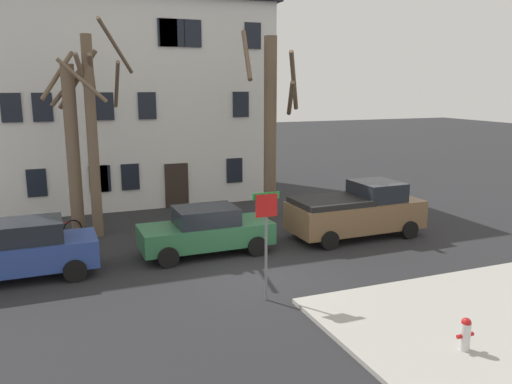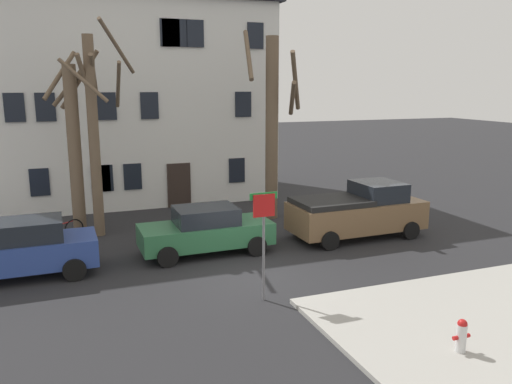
# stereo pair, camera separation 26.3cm
# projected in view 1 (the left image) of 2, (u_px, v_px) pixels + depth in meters

# --- Properties ---
(ground_plane) EXTENTS (120.00, 120.00, 0.00)m
(ground_plane) POSITION_uv_depth(u_px,v_px,m) (251.00, 275.00, 15.72)
(ground_plane) COLOR #262628
(building_main) EXTENTS (15.48, 7.55, 11.90)m
(building_main) POSITION_uv_depth(u_px,v_px,m) (111.00, 78.00, 25.62)
(building_main) COLOR white
(building_main) RESTS_ON ground_plane
(tree_bare_near) EXTENTS (2.20, 2.19, 7.03)m
(tree_bare_near) POSITION_uv_depth(u_px,v_px,m) (74.00, 139.00, 19.25)
(tree_bare_near) COLOR brown
(tree_bare_near) RESTS_ON ground_plane
(tree_bare_mid) EXTENTS (2.77, 2.67, 7.95)m
(tree_bare_mid) POSITION_uv_depth(u_px,v_px,m) (94.00, 131.00, 18.97)
(tree_bare_mid) COLOR brown
(tree_bare_mid) RESTS_ON ground_plane
(tree_bare_far) EXTENTS (2.77, 2.74, 8.00)m
(tree_bare_far) POSITION_uv_depth(u_px,v_px,m) (271.00, 124.00, 21.70)
(tree_bare_far) COLOR brown
(tree_bare_far) RESTS_ON ground_plane
(car_blue_wagon) EXTENTS (4.58, 2.02, 1.77)m
(car_blue_wagon) POSITION_uv_depth(u_px,v_px,m) (16.00, 250.00, 15.20)
(car_blue_wagon) COLOR #2D4799
(car_blue_wagon) RESTS_ON ground_plane
(car_green_sedan) EXTENTS (4.52, 2.05, 1.64)m
(car_green_sedan) POSITION_uv_depth(u_px,v_px,m) (206.00, 230.00, 17.56)
(car_green_sedan) COLOR #2D6B42
(car_green_sedan) RESTS_ON ground_plane
(pickup_truck_brown) EXTENTS (5.17, 2.39, 2.07)m
(pickup_truck_brown) POSITION_uv_depth(u_px,v_px,m) (357.00, 211.00, 19.56)
(pickup_truck_brown) COLOR brown
(pickup_truck_brown) RESTS_ON ground_plane
(fire_hydrant) EXTENTS (0.42, 0.22, 0.74)m
(fire_hydrant) POSITION_uv_depth(u_px,v_px,m) (465.00, 333.00, 10.96)
(fire_hydrant) COLOR silver
(fire_hydrant) RESTS_ON sidewalk_slab
(street_sign_pole) EXTENTS (0.76, 0.07, 2.97)m
(street_sign_pole) POSITION_uv_depth(u_px,v_px,m) (266.00, 226.00, 13.46)
(street_sign_pole) COLOR slate
(street_sign_pole) RESTS_ON ground_plane
(bicycle_leaning) EXTENTS (1.70, 0.52, 1.03)m
(bicycle_leaning) POSITION_uv_depth(u_px,v_px,m) (59.00, 231.00, 19.15)
(bicycle_leaning) COLOR black
(bicycle_leaning) RESTS_ON ground_plane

